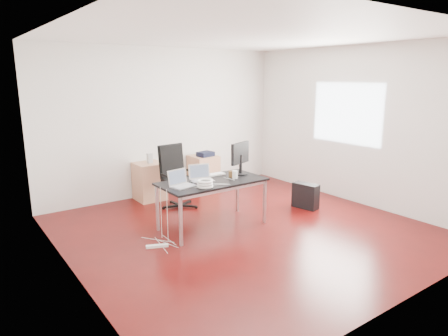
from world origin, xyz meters
TOP-DOWN VIEW (x-y plane):
  - room_shell at (0.04, 0.00)m, footprint 5.00×5.00m
  - desk at (-0.33, 0.39)m, footprint 1.60×0.80m
  - office_chair at (-0.30, 1.57)m, footprint 0.51×0.53m
  - filing_cabinet_left at (-0.51, 2.23)m, footprint 0.50×0.50m
  - filing_cabinet_right at (0.69, 2.23)m, footprint 0.50×0.50m
  - pc_tower at (1.49, 0.18)m, footprint 0.29×0.48m
  - wastebasket at (0.24, 2.18)m, footprint 0.29×0.29m
  - power_strip at (-1.38, 0.18)m, footprint 0.30×0.17m
  - laptop_left at (-0.87, 0.38)m, footprint 0.37×0.31m
  - laptop_right at (-0.46, 0.50)m, footprint 0.38×0.33m
  - monitor at (0.27, 0.48)m, footprint 0.44×0.26m
  - keyboard at (-0.16, 0.65)m, footprint 0.44×0.15m
  - cup_white at (0.02, 0.30)m, footprint 0.09×0.09m
  - cup_brown at (0.03, 0.40)m, footprint 0.08×0.08m
  - cable_coil at (-0.63, 0.14)m, footprint 0.24×0.24m
  - power_adapter at (-0.55, 0.20)m, footprint 0.07×0.07m
  - speaker at (-0.49, 2.21)m, footprint 0.09×0.08m
  - navy_garment at (0.69, 2.15)m, footprint 0.33×0.28m

SIDE VIEW (x-z plane):
  - power_strip at x=-1.38m, z-range 0.00..0.04m
  - wastebasket at x=0.24m, z-range 0.00..0.28m
  - pc_tower at x=1.49m, z-range 0.00..0.44m
  - filing_cabinet_left at x=-0.51m, z-range 0.00..0.70m
  - filing_cabinet_right at x=0.69m, z-range 0.00..0.70m
  - office_chair at x=-0.30m, z-range 0.06..1.15m
  - desk at x=-0.33m, z-range 0.31..1.04m
  - keyboard at x=-0.16m, z-range 0.73..0.75m
  - power_adapter at x=-0.55m, z-range 0.73..0.76m
  - navy_garment at x=0.69m, z-range 0.70..0.79m
  - cup_brown at x=0.03m, z-range 0.73..0.83m
  - cable_coil at x=-0.63m, z-range 0.73..0.84m
  - laptop_left at x=-0.87m, z-range 0.67..0.90m
  - laptop_right at x=-0.46m, z-range 0.67..0.90m
  - speaker at x=-0.49m, z-range 0.70..0.88m
  - cup_white at x=0.02m, z-range 0.73..0.85m
  - monitor at x=0.27m, z-range 0.76..1.27m
  - room_shell at x=0.04m, z-range -1.10..3.90m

